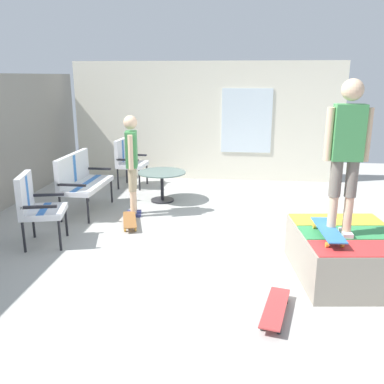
# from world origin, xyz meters

# --- Properties ---
(ground_plane) EXTENTS (12.00, 12.00, 0.10)m
(ground_plane) POSITION_xyz_m (0.00, 0.00, -0.05)
(ground_plane) COLOR #A8A8A3
(house_facade) EXTENTS (0.23, 6.00, 2.62)m
(house_facade) POSITION_xyz_m (3.80, 0.49, 1.31)
(house_facade) COLOR silver
(house_facade) RESTS_ON ground_plane
(skate_ramp) EXTENTS (1.56, 2.02, 0.56)m
(skate_ramp) POSITION_xyz_m (-0.94, -1.57, 0.28)
(skate_ramp) COLOR gray
(skate_ramp) RESTS_ON ground_plane
(patio_bench) EXTENTS (1.27, 0.59, 1.02)m
(patio_bench) POSITION_xyz_m (1.10, 2.48, 0.62)
(patio_bench) COLOR black
(patio_bench) RESTS_ON ground_plane
(patio_chair_near_house) EXTENTS (0.66, 0.60, 1.02)m
(patio_chair_near_house) POSITION_xyz_m (2.87, 2.12, 0.61)
(patio_chair_near_house) COLOR black
(patio_chair_near_house) RESTS_ON ground_plane
(patio_chair_by_wall) EXTENTS (0.73, 0.68, 1.02)m
(patio_chair_by_wall) POSITION_xyz_m (-0.41, 2.55, 0.61)
(patio_chair_by_wall) COLOR black
(patio_chair_by_wall) RESTS_ON ground_plane
(patio_table) EXTENTS (0.90, 0.90, 0.57)m
(patio_table) POSITION_xyz_m (1.87, 1.18, 0.40)
(patio_table) COLOR black
(patio_table) RESTS_ON ground_plane
(person_watching) EXTENTS (0.47, 0.29, 1.70)m
(person_watching) POSITION_xyz_m (0.99, 1.52, 0.99)
(person_watching) COLOR navy
(person_watching) RESTS_ON ground_plane
(person_skater) EXTENTS (0.25, 0.48, 1.72)m
(person_skater) POSITION_xyz_m (-1.04, -1.39, 1.57)
(person_skater) COLOR silver
(person_skater) RESTS_ON skate_ramp
(skateboard_by_bench) EXTENTS (0.82, 0.41, 0.10)m
(skateboard_by_bench) POSITION_xyz_m (0.49, 1.46, 0.08)
(skateboard_by_bench) COLOR brown
(skateboard_by_bench) RESTS_ON ground_plane
(skateboard_spare) EXTENTS (0.82, 0.37, 0.10)m
(skateboard_spare) POSITION_xyz_m (-1.90, -0.64, 0.08)
(skateboard_spare) COLOR #B23838
(skateboard_spare) RESTS_ON ground_plane
(skateboard_on_ramp) EXTENTS (0.81, 0.25, 0.10)m
(skateboard_on_ramp) POSITION_xyz_m (-1.14, -1.25, 0.64)
(skateboard_on_ramp) COLOR #3372B2
(skateboard_on_ramp) RESTS_ON skate_ramp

